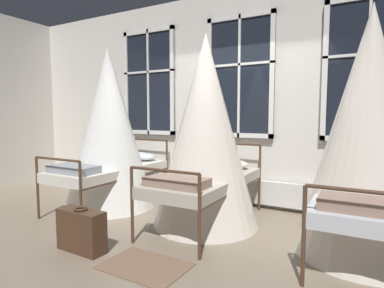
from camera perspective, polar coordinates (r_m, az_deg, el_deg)
name	(u,v)px	position (r m, az deg, el deg)	size (l,w,h in m)	color
ground	(201,229)	(4.16, 1.58, -14.92)	(20.67, 20.67, 0.00)	gray
back_wall_with_windows	(242,99)	(5.19, 8.86, 7.97)	(9.08, 0.10, 3.38)	silver
window_bank	(239,126)	(5.08, 8.33, 3.20)	(4.59, 0.10, 2.89)	black
cot_first	(109,130)	(5.11, -14.56, 2.38)	(1.37, 1.95, 2.47)	#4C3323
cot_second	(206,134)	(4.11, 2.44, 1.83)	(1.37, 1.95, 2.46)	#4C3323
cot_third	(368,136)	(3.65, 28.83, 1.28)	(1.37, 1.95, 2.53)	#4C3323
rug_second	(145,266)	(3.27, -8.40, -20.74)	(0.80, 0.56, 0.01)	brown
suitcase_dark	(81,230)	(3.67, -19.12, -14.35)	(0.57, 0.23, 0.47)	#472D1E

